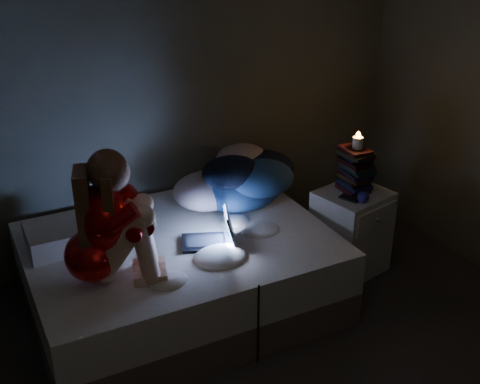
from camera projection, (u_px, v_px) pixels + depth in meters
wall_back at (176, 81)px, 4.29m from camera, size 3.60×0.02×2.60m
bed at (180, 273)px, 3.95m from camera, size 1.87×1.40×0.52m
pillow at (69, 234)px, 3.74m from camera, size 0.50×0.35×0.14m
woman at (89, 219)px, 3.24m from camera, size 0.55×0.44×0.78m
laptop at (207, 227)px, 3.73m from camera, size 0.39×0.34×0.23m
clothes_pile at (239, 177)px, 4.21m from camera, size 0.78×0.68×0.40m
nightstand at (351, 231)px, 4.34m from camera, size 0.54×0.50×0.62m
book_stack at (355, 169)px, 4.17m from camera, size 0.19×0.25×0.33m
candle at (358, 141)px, 4.08m from camera, size 0.07×0.07×0.08m
phone at (346, 198)px, 4.13m from camera, size 0.09×0.15×0.01m
blue_orb at (358, 197)px, 4.05m from camera, size 0.08×0.08×0.08m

